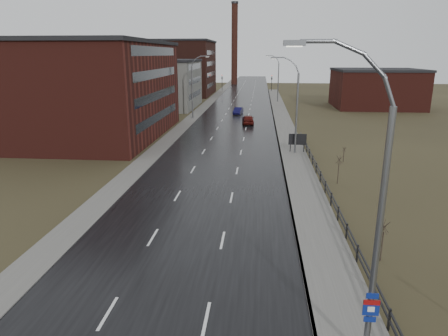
% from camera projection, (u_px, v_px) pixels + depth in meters
% --- Properties ---
extents(road, '(14.00, 300.00, 0.06)m').
position_uv_depth(road, '(235.00, 121.00, 71.92)').
color(road, black).
rests_on(road, ground).
extents(sidewalk_right, '(3.20, 180.00, 0.18)m').
position_uv_depth(sidewalk_right, '(294.00, 155.00, 47.22)').
color(sidewalk_right, '#595651').
rests_on(sidewalk_right, ground).
extents(curb_right, '(0.16, 180.00, 0.18)m').
position_uv_depth(curb_right, '(281.00, 155.00, 47.35)').
color(curb_right, slate).
rests_on(curb_right, ground).
extents(sidewalk_left, '(2.40, 260.00, 0.12)m').
position_uv_depth(sidewalk_left, '(190.00, 120.00, 72.62)').
color(sidewalk_left, '#595651').
rests_on(sidewalk_left, ground).
extents(warehouse_near, '(22.44, 28.56, 13.50)m').
position_uv_depth(warehouse_near, '(83.00, 89.00, 57.52)').
color(warehouse_near, '#471914').
rests_on(warehouse_near, ground).
extents(warehouse_mid, '(16.32, 20.40, 10.50)m').
position_uv_depth(warehouse_mid, '(160.00, 84.00, 89.27)').
color(warehouse_mid, slate).
rests_on(warehouse_mid, ground).
extents(warehouse_far, '(26.52, 24.48, 15.50)m').
position_uv_depth(warehouse_far, '(168.00, 68.00, 117.74)').
color(warehouse_far, '#331611').
rests_on(warehouse_far, ground).
extents(building_right, '(18.36, 16.32, 8.50)m').
position_uv_depth(building_right, '(376.00, 88.00, 89.20)').
color(building_right, '#471914').
rests_on(building_right, ground).
extents(smokestack, '(2.70, 2.70, 30.70)m').
position_uv_depth(smokestack, '(234.00, 44.00, 154.36)').
color(smokestack, '#331611').
rests_on(smokestack, ground).
extents(streetlight_main, '(3.91, 0.29, 12.11)m').
position_uv_depth(streetlight_main, '(371.00, 219.00, 13.99)').
color(streetlight_main, slate).
rests_on(streetlight_main, ground).
extents(streetlight_right_mid, '(3.36, 0.28, 11.35)m').
position_uv_depth(streetlight_right_mid, '(294.00, 105.00, 46.61)').
color(streetlight_right_mid, slate).
rests_on(streetlight_right_mid, ground).
extents(streetlight_left, '(3.36, 0.28, 11.35)m').
position_uv_depth(streetlight_left, '(194.00, 87.00, 72.90)').
color(streetlight_left, slate).
rests_on(streetlight_left, ground).
extents(streetlight_right_far, '(3.36, 0.28, 11.35)m').
position_uv_depth(streetlight_right_far, '(277.00, 78.00, 98.31)').
color(streetlight_right_far, slate).
rests_on(streetlight_right_far, ground).
extents(guardrail, '(0.10, 53.05, 1.10)m').
position_uv_depth(guardrail, '(333.00, 200.00, 30.93)').
color(guardrail, black).
rests_on(guardrail, ground).
extents(shrub_c, '(0.59, 0.62, 2.50)m').
position_uv_depth(shrub_c, '(383.00, 240.00, 22.94)').
color(shrub_c, '#382D23').
rests_on(shrub_c, ground).
extents(shrub_d, '(0.54, 0.57, 2.27)m').
position_uv_depth(shrub_d, '(384.00, 191.00, 31.47)').
color(shrub_d, '#382D23').
rests_on(shrub_d, ground).
extents(shrub_e, '(0.63, 0.67, 2.68)m').
position_uv_depth(shrub_e, '(339.00, 169.00, 36.80)').
color(shrub_e, '#382D23').
rests_on(shrub_e, ground).
extents(shrub_f, '(0.41, 0.43, 1.71)m').
position_uv_depth(shrub_f, '(344.00, 154.00, 44.34)').
color(shrub_f, '#382D23').
rests_on(shrub_f, ground).
extents(billboard, '(2.14, 0.17, 2.40)m').
position_uv_depth(billboard, '(297.00, 140.00, 48.16)').
color(billboard, black).
rests_on(billboard, ground).
extents(traffic_light_left, '(0.58, 2.73, 5.30)m').
position_uv_depth(traffic_light_left, '(222.00, 77.00, 128.81)').
color(traffic_light_left, black).
rests_on(traffic_light_left, ground).
extents(traffic_light_right, '(0.58, 2.73, 5.30)m').
position_uv_depth(traffic_light_right, '(272.00, 77.00, 127.42)').
color(traffic_light_right, black).
rests_on(traffic_light_right, ground).
extents(car_near, '(1.98, 4.28, 1.36)m').
position_uv_depth(car_near, '(238.00, 111.00, 79.41)').
color(car_near, '#0D0B3A').
rests_on(car_near, ground).
extents(car_far, '(2.24, 4.90, 1.63)m').
position_uv_depth(car_far, '(248.00, 120.00, 68.18)').
color(car_far, '#4C100C').
rests_on(car_far, ground).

